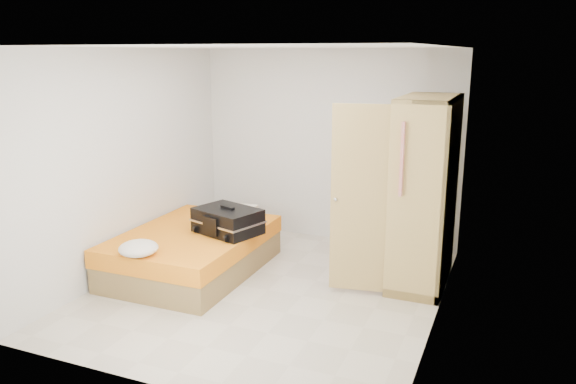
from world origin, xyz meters
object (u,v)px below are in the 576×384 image
at_px(bed, 193,251).
at_px(round_cushion, 138,248).
at_px(person, 376,198).
at_px(wardrobe, 419,197).
at_px(suitcase, 228,221).

distance_m(bed, round_cushion, 0.96).
distance_m(bed, person, 2.26).
xyz_separation_m(wardrobe, suitcase, (-2.09, -0.56, -0.36)).
distance_m(person, suitcase, 1.76).
relative_size(bed, wardrobe, 0.96).
bearing_deg(round_cushion, wardrobe, 31.53).
xyz_separation_m(bed, person, (1.97, 0.90, 0.63)).
distance_m(wardrobe, suitcase, 2.20).
height_order(wardrobe, round_cushion, wardrobe).
xyz_separation_m(suitcase, round_cushion, (-0.49, -1.02, -0.07)).
bearing_deg(suitcase, bed, -144.94).
distance_m(bed, wardrobe, 2.70).
height_order(suitcase, round_cushion, suitcase).
bearing_deg(person, suitcase, 94.65).
height_order(bed, person, person).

